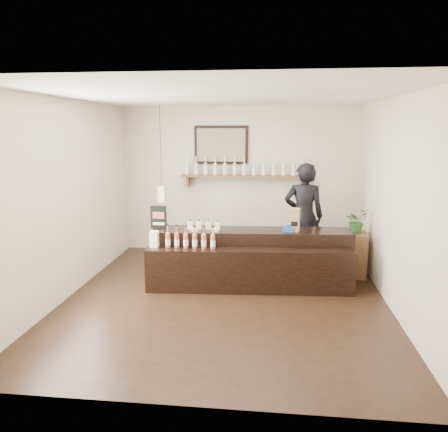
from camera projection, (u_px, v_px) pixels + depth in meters
ground at (225, 298)px, 6.23m from camera, size 5.00×5.00×0.00m
room_shell at (225, 180)px, 5.90m from camera, size 5.00×5.00×5.00m
back_wall_decor at (231, 163)px, 8.22m from camera, size 2.66×0.96×1.69m
counter at (250, 260)px, 6.69m from camera, size 3.08×1.00×1.00m
promo_sign at (159, 217)px, 6.78m from camera, size 0.26×0.03×0.36m
paper_bag at (294, 220)px, 6.59m from camera, size 0.18×0.15×0.35m
tape_dispenser at (288, 229)px, 6.55m from camera, size 0.15×0.07×0.12m
side_cabinet at (354, 254)px, 7.16m from camera, size 0.40×0.52×0.72m
potted_plant at (356, 221)px, 7.05m from camera, size 0.47×0.46×0.40m
shopkeeper at (304, 209)px, 7.41m from camera, size 0.75×0.50×2.07m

